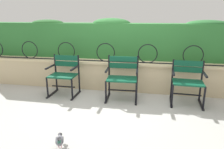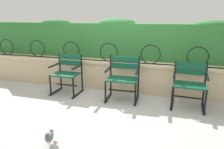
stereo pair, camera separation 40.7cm
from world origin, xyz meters
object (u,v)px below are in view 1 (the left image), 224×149
Objects in this scene: park_chair_centre at (122,76)px; park_chair_right at (188,81)px; park_chair_left at (64,74)px; pigeon_far_side at (60,140)px.

park_chair_right is at bearing 0.14° from park_chair_centre.
park_chair_left is 1.26m from park_chair_centre.
park_chair_right is 2.95× the size of pigeon_far_side.
park_chair_left is 0.97× the size of park_chair_centre.
park_chair_left is 3.02× the size of pigeon_far_side.
park_chair_left is 2.54m from park_chair_right.
pigeon_far_side is (-0.57, -1.83, -0.36)m from park_chair_centre.
park_chair_left is at bearing -179.95° from park_chair_right.
pigeon_far_side is (-1.84, -1.83, -0.35)m from park_chair_right.
park_chair_right is at bearing 0.05° from park_chair_left.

